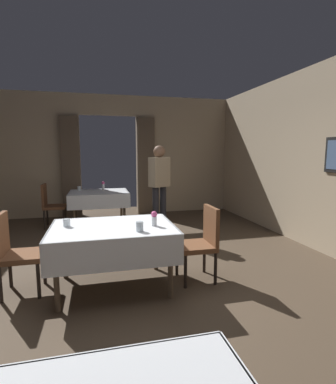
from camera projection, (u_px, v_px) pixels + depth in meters
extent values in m
plane|color=#4C3D2D|center=(127.00, 284.00, 3.57)|extent=(10.08, 10.08, 0.00)
cube|color=tan|center=(25.00, 156.00, 6.94)|extent=(2.50, 0.12, 3.00)
cube|color=tan|center=(183.00, 156.00, 7.86)|extent=(2.50, 0.12, 3.00)
cube|color=tan|center=(108.00, 105.00, 7.23)|extent=(1.40, 0.12, 0.50)
cube|color=brown|center=(71.00, 167.00, 7.09)|extent=(0.44, 0.14, 2.45)
cube|color=brown|center=(146.00, 166.00, 7.52)|extent=(0.44, 0.14, 2.45)
cube|color=white|center=(59.00, 384.00, 1.24)|extent=(1.47, 0.02, 0.25)
cylinder|color=#4C3D2D|center=(56.00, 278.00, 2.91)|extent=(0.06, 0.06, 0.71)
cylinder|color=#4C3D2D|center=(170.00, 267.00, 3.19)|extent=(0.06, 0.06, 0.71)
cylinder|color=#4C3D2D|center=(65.00, 251.00, 3.70)|extent=(0.06, 0.06, 0.71)
cylinder|color=#4C3D2D|center=(156.00, 244.00, 3.98)|extent=(0.06, 0.06, 0.71)
cube|color=#4C3D2D|center=(113.00, 228.00, 3.39)|extent=(1.34, 0.98, 0.03)
cube|color=white|center=(113.00, 226.00, 3.39)|extent=(1.40, 1.04, 0.01)
cube|color=white|center=(116.00, 255.00, 2.92)|extent=(1.40, 0.02, 0.34)
cube|color=white|center=(111.00, 229.00, 3.91)|extent=(1.40, 0.02, 0.34)
cube|color=white|center=(49.00, 244.00, 3.25)|extent=(0.02, 1.04, 0.34)
cube|color=white|center=(171.00, 236.00, 3.58)|extent=(0.02, 1.04, 0.34)
cylinder|color=#4C3D2D|center=(74.00, 214.00, 5.88)|extent=(0.06, 0.06, 0.71)
cylinder|color=#4C3D2D|center=(124.00, 212.00, 6.12)|extent=(0.06, 0.06, 0.71)
cylinder|color=#4C3D2D|center=(76.00, 207.00, 6.62)|extent=(0.06, 0.06, 0.71)
cylinder|color=#4C3D2D|center=(121.00, 205.00, 6.86)|extent=(0.06, 0.06, 0.71)
cube|color=#4C3D2D|center=(99.00, 193.00, 6.32)|extent=(1.17, 0.93, 0.03)
cube|color=white|center=(99.00, 192.00, 6.32)|extent=(1.23, 0.99, 0.01)
cube|color=white|center=(99.00, 202.00, 5.86)|extent=(1.23, 0.02, 0.29)
cube|color=white|center=(99.00, 195.00, 6.81)|extent=(1.23, 0.02, 0.29)
cube|color=white|center=(69.00, 199.00, 6.19)|extent=(0.02, 0.99, 0.29)
cube|color=white|center=(127.00, 197.00, 6.48)|extent=(0.02, 0.99, 0.29)
cylinder|color=black|center=(44.00, 267.00, 3.56)|extent=(0.04, 0.04, 0.42)
cylinder|color=black|center=(39.00, 280.00, 3.19)|extent=(0.04, 0.04, 0.42)
cylinder|color=black|center=(10.00, 270.00, 3.47)|extent=(0.04, 0.04, 0.42)
cylinder|color=black|center=(0.00, 284.00, 3.10)|extent=(0.04, 0.04, 0.42)
cube|color=brown|center=(22.00, 256.00, 3.30)|extent=(0.44, 0.44, 0.06)
cube|color=brown|center=(1.00, 235.00, 3.22)|extent=(0.05, 0.42, 0.48)
cylinder|color=black|center=(185.00, 271.00, 3.44)|extent=(0.04, 0.04, 0.42)
cylinder|color=black|center=(177.00, 259.00, 3.81)|extent=(0.04, 0.04, 0.42)
cylinder|color=black|center=(216.00, 268.00, 3.53)|extent=(0.04, 0.04, 0.42)
cylinder|color=black|center=(204.00, 257.00, 3.90)|extent=(0.04, 0.04, 0.42)
cube|color=brown|center=(196.00, 246.00, 3.64)|extent=(0.44, 0.44, 0.06)
cube|color=brown|center=(211.00, 225.00, 3.65)|extent=(0.05, 0.42, 0.48)
cylinder|color=black|center=(66.00, 215.00, 6.50)|extent=(0.04, 0.04, 0.42)
cylinder|color=black|center=(64.00, 219.00, 6.13)|extent=(0.04, 0.04, 0.42)
cylinder|color=black|center=(47.00, 216.00, 6.41)|extent=(0.04, 0.04, 0.42)
cylinder|color=black|center=(44.00, 220.00, 6.04)|extent=(0.04, 0.04, 0.42)
cube|color=brown|center=(55.00, 207.00, 6.24)|extent=(0.44, 0.44, 0.06)
cube|color=brown|center=(44.00, 195.00, 6.16)|extent=(0.05, 0.42, 0.48)
cylinder|color=silver|center=(154.00, 221.00, 3.39)|extent=(0.06, 0.06, 0.11)
sphere|color=#D84C8C|center=(154.00, 214.00, 3.38)|extent=(0.07, 0.07, 0.07)
cylinder|color=silver|center=(140.00, 227.00, 3.15)|extent=(0.08, 0.08, 0.11)
cylinder|color=silver|center=(67.00, 223.00, 3.35)|extent=(0.08, 0.08, 0.09)
cylinder|color=silver|center=(103.00, 187.00, 6.67)|extent=(0.06, 0.06, 0.12)
sphere|color=#D84C8C|center=(103.00, 183.00, 6.66)|extent=(0.07, 0.07, 0.07)
cylinder|color=silver|center=(79.00, 188.00, 6.49)|extent=(0.08, 0.08, 0.10)
cylinder|color=black|center=(163.00, 211.00, 5.65)|extent=(0.12, 0.12, 0.95)
cylinder|color=black|center=(156.00, 212.00, 5.54)|extent=(0.12, 0.12, 0.95)
cube|color=gray|center=(159.00, 172.00, 5.49)|extent=(0.42, 0.36, 0.55)
sphere|color=brown|center=(159.00, 151.00, 5.44)|extent=(0.22, 0.22, 0.22)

